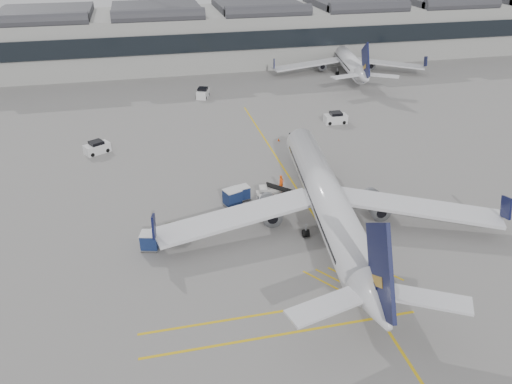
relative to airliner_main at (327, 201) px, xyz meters
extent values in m
plane|color=gray|center=(-10.49, -1.44, -3.01)|extent=(220.00, 220.00, 0.00)
cube|color=#9E9E99|center=(-10.49, 70.56, 2.49)|extent=(200.00, 20.00, 11.00)
cube|color=black|center=(-10.49, 60.36, 3.49)|extent=(200.00, 0.50, 3.60)
cube|color=#38383D|center=(-10.49, 70.56, 8.69)|extent=(200.00, 18.00, 1.40)
cube|color=gold|center=(-0.49, 8.56, -3.01)|extent=(0.25, 60.00, 0.01)
cylinder|color=silver|center=(0.08, 0.66, 0.05)|extent=(7.37, 29.43, 3.66)
cone|color=silver|center=(2.20, 17.07, 0.05)|extent=(4.13, 4.33, 3.66)
cone|color=silver|center=(-2.08, -16.14, 0.44)|extent=(4.23, 5.10, 3.66)
cube|color=silver|center=(-9.27, 0.39, -0.82)|extent=(16.91, 6.50, 0.34)
cube|color=silver|center=(9.07, -1.98, -0.82)|extent=(16.46, 10.25, 0.34)
cylinder|color=slate|center=(-5.45, 1.86, -1.51)|extent=(2.48, 3.74, 2.04)
cylinder|color=slate|center=(5.75, 0.42, -1.51)|extent=(2.48, 3.74, 2.04)
cube|color=#0B0F34|center=(-2.01, -15.56, 3.17)|extent=(1.24, 7.39, 8.15)
cylinder|color=black|center=(1.52, 11.76, -2.70)|extent=(0.35, 0.65, 0.62)
cylinder|color=black|center=(-2.64, -1.45, -2.62)|extent=(0.78, 0.86, 0.78)
cylinder|color=black|center=(2.19, -2.07, -2.62)|extent=(0.78, 0.86, 0.78)
cylinder|color=silver|center=(24.93, 56.05, -0.25)|extent=(7.74, 26.51, 3.30)
cone|color=silver|center=(27.47, 70.76, -0.25)|extent=(3.85, 4.02, 3.30)
cone|color=silver|center=(22.32, 41.00, 0.10)|extent=(3.97, 4.71, 3.30)
cube|color=silver|center=(16.48, 56.18, -1.04)|extent=(15.22, 5.25, 0.31)
cube|color=silver|center=(32.92, 53.33, -1.04)|extent=(14.67, 9.76, 0.31)
cylinder|color=slate|center=(19.98, 57.35, -1.65)|extent=(2.35, 3.43, 1.84)
cylinder|color=slate|center=(30.02, 55.62, -1.65)|extent=(2.35, 3.43, 1.84)
cube|color=#0B0F34|center=(22.41, 41.52, 2.56)|extent=(1.40, 6.63, 7.35)
cylinder|color=black|center=(26.65, 66.00, -2.73)|extent=(0.34, 0.60, 0.56)
cylinder|color=black|center=(22.39, 54.26, -2.66)|extent=(0.73, 0.80, 0.70)
cylinder|color=black|center=(26.71, 53.52, -2.66)|extent=(0.73, 0.80, 0.70)
cube|color=silver|center=(-3.87, 7.12, -2.68)|extent=(3.75, 1.78, 0.67)
cube|color=black|center=(-2.92, 7.02, -1.91)|extent=(3.33, 1.36, 1.41)
cube|color=silver|center=(-4.92, 7.22, -2.01)|extent=(0.98, 1.32, 0.86)
cylinder|color=black|center=(-5.27, 6.58, -2.80)|extent=(0.44, 0.21, 0.42)
cylinder|color=black|center=(-5.14, 7.91, -2.80)|extent=(0.44, 0.21, 0.42)
cylinder|color=black|center=(-2.61, 6.32, -2.80)|extent=(0.44, 0.21, 0.42)
cylinder|color=black|center=(-2.48, 7.65, -2.80)|extent=(0.44, 0.21, 0.42)
cube|color=gray|center=(-7.28, 7.48, -2.85)|extent=(1.83, 1.63, 0.11)
cube|color=navy|center=(-7.28, 7.48, -2.11)|extent=(1.69, 1.55, 1.34)
cube|color=silver|center=(-7.28, 7.48, -1.41)|extent=(1.74, 1.61, 0.09)
cylinder|color=black|center=(-7.79, 6.83, -2.91)|extent=(0.22, 0.14, 0.20)
cylinder|color=black|center=(-8.03, 7.82, -2.91)|extent=(0.22, 0.14, 0.20)
cylinder|color=black|center=(-6.53, 7.14, -2.91)|extent=(0.22, 0.14, 0.20)
cylinder|color=black|center=(-6.78, 8.13, -2.91)|extent=(0.22, 0.14, 0.20)
cube|color=gray|center=(-5.28, 4.62, -2.85)|extent=(1.76, 1.56, 0.11)
cube|color=navy|center=(-5.28, 4.62, -2.14)|extent=(1.62, 1.49, 1.30)
cube|color=silver|center=(-5.28, 4.62, -1.46)|extent=(1.68, 1.54, 0.09)
cylinder|color=black|center=(-6.00, 4.28, -2.92)|extent=(0.21, 0.13, 0.20)
cylinder|color=black|center=(-5.78, 5.24, -2.92)|extent=(0.21, 0.13, 0.20)
cylinder|color=black|center=(-4.78, 4.00, -2.92)|extent=(0.21, 0.13, 0.20)
cylinder|color=black|center=(-4.56, 4.96, -2.92)|extent=(0.21, 0.13, 0.20)
cube|color=gray|center=(-8.66, 6.38, -2.82)|extent=(2.30, 2.11, 0.13)
cube|color=navy|center=(-8.66, 6.38, -1.93)|extent=(2.13, 2.00, 1.60)
cube|color=silver|center=(-8.66, 6.38, -1.09)|extent=(2.20, 2.07, 0.11)
cylinder|color=black|center=(-9.16, 5.54, -2.89)|extent=(0.27, 0.19, 0.24)
cylinder|color=black|center=(-9.60, 6.67, -2.89)|extent=(0.27, 0.19, 0.24)
cylinder|color=black|center=(-7.72, 6.09, -2.89)|extent=(0.27, 0.19, 0.24)
cylinder|color=black|center=(-8.15, 7.22, -2.89)|extent=(0.27, 0.19, 0.24)
cube|color=gray|center=(-17.97, -0.10, -2.83)|extent=(2.06, 1.84, 0.12)
cube|color=navy|center=(-17.97, -0.10, -2.01)|extent=(1.89, 1.75, 1.49)
cube|color=silver|center=(-17.97, -0.10, -1.23)|extent=(1.96, 1.81, 0.10)
cylinder|color=black|center=(-18.81, -0.46, -2.90)|extent=(0.24, 0.16, 0.23)
cylinder|color=black|center=(-18.52, 0.63, -2.90)|extent=(0.24, 0.16, 0.23)
cylinder|color=black|center=(-17.41, -0.83, -2.90)|extent=(0.24, 0.16, 0.23)
cylinder|color=black|center=(-17.13, 0.27, -2.90)|extent=(0.24, 0.16, 0.23)
imported|color=#FF500D|center=(-2.45, 8.48, -2.02)|extent=(0.86, 0.78, 1.98)
imported|color=#FF5E0D|center=(-5.48, 2.93, -2.10)|extent=(1.12, 1.10, 1.83)
cube|color=#555749|center=(-15.72, 1.68, -2.49)|extent=(2.49, 1.61, 0.95)
cube|color=#555749|center=(-15.72, 1.68, -1.92)|extent=(1.23, 1.23, 0.48)
cylinder|color=black|center=(-16.52, 0.99, -2.75)|extent=(0.55, 0.28, 0.53)
cylinder|color=black|center=(-16.62, 2.23, -2.75)|extent=(0.55, 0.28, 0.53)
cylinder|color=black|center=(-14.81, 1.13, -2.75)|extent=(0.55, 0.28, 0.53)
cylinder|color=black|center=(-14.91, 2.36, -2.75)|extent=(0.55, 0.28, 0.53)
cone|color=#F24C0A|center=(1.28, 23.03, -2.79)|extent=(0.33, 0.33, 0.45)
cone|color=#F24C0A|center=(3.54, 4.53, -2.76)|extent=(0.36, 0.36, 0.50)
cube|color=silver|center=(-23.98, 24.67, -2.36)|extent=(3.74, 3.11, 1.30)
cube|color=black|center=(-23.98, 24.67, -1.57)|extent=(2.24, 2.20, 0.56)
cylinder|color=black|center=(-24.58, 23.47, -2.74)|extent=(0.59, 0.45, 0.56)
cylinder|color=black|center=(-25.32, 24.76, -2.74)|extent=(0.59, 0.45, 0.56)
cylinder|color=black|center=(-22.64, 24.57, -2.74)|extent=(0.59, 0.45, 0.56)
cylinder|color=black|center=(-23.38, 25.87, -2.74)|extent=(0.59, 0.45, 0.56)
cube|color=silver|center=(-6.58, 45.64, -2.34)|extent=(2.83, 3.83, 1.34)
cube|color=black|center=(-6.58, 45.64, -1.53)|extent=(2.13, 2.19, 0.57)
cylinder|color=black|center=(-6.27, 44.29, -2.73)|extent=(0.40, 0.61, 0.57)
cylinder|color=black|center=(-7.70, 44.83, -2.73)|extent=(0.40, 0.61, 0.57)
cylinder|color=black|center=(-5.46, 46.44, -2.73)|extent=(0.40, 0.61, 0.57)
cylinder|color=black|center=(-6.89, 46.98, -2.73)|extent=(0.40, 0.61, 0.57)
cube|color=silver|center=(11.88, 28.05, -2.33)|extent=(3.56, 1.88, 1.36)
cube|color=black|center=(11.88, 28.05, -1.51)|extent=(1.81, 1.72, 0.58)
cylinder|color=black|center=(10.69, 27.32, -2.72)|extent=(0.59, 0.24, 0.58)
cylinder|color=black|center=(10.75, 28.87, -2.72)|extent=(0.59, 0.24, 0.58)
cylinder|color=black|center=(13.02, 27.23, -2.72)|extent=(0.59, 0.24, 0.58)
cylinder|color=black|center=(13.08, 28.78, -2.72)|extent=(0.59, 0.24, 0.58)
camera|label=1|loc=(-17.03, -41.15, 25.00)|focal=35.00mm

